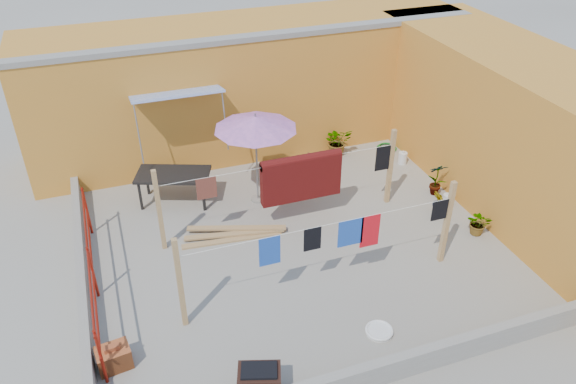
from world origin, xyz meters
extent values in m
plane|color=#9E998E|center=(0.00, 0.00, 0.00)|extent=(80.00, 80.00, 0.00)
cube|color=#BE7829|center=(0.50, 4.70, 1.60)|extent=(11.00, 2.40, 3.20)
cube|color=gray|center=(0.50, 3.65, 3.15)|extent=(11.00, 0.35, 0.12)
cube|color=#2D51B2|center=(-1.60, 3.15, 2.25)|extent=(2.00, 0.79, 0.22)
cylinder|color=gray|center=(-2.55, 2.78, 1.60)|extent=(0.03, 0.30, 1.28)
cylinder|color=gray|center=(-0.65, 2.78, 1.60)|extent=(0.03, 0.30, 1.28)
cube|color=#BE7829|center=(5.20, 0.00, 1.60)|extent=(2.40, 9.00, 3.20)
cube|color=gray|center=(0.00, -3.58, 0.22)|extent=(8.30, 0.16, 0.44)
cube|color=gray|center=(-4.08, 0.00, 0.22)|extent=(0.16, 7.30, 0.44)
cylinder|color=maroon|center=(-3.85, -2.20, 0.55)|extent=(0.05, 0.05, 1.10)
cylinder|color=maroon|center=(-3.85, -0.20, 0.55)|extent=(0.05, 0.05, 1.10)
cylinder|color=maroon|center=(-3.85, 1.80, 0.55)|extent=(0.05, 0.05, 1.10)
cylinder|color=maroon|center=(-3.85, -0.20, 1.05)|extent=(0.04, 4.20, 0.04)
cylinder|color=maroon|center=(-3.85, -0.20, 0.60)|extent=(0.04, 4.20, 0.04)
cube|color=tan|center=(-2.50, -1.40, 0.90)|extent=(0.09, 0.09, 1.80)
cube|color=tan|center=(2.50, -1.40, 0.90)|extent=(0.09, 0.09, 1.80)
cube|color=tan|center=(2.50, 0.80, 0.90)|extent=(0.09, 0.09, 1.80)
cube|color=tan|center=(-2.50, 0.80, 0.90)|extent=(0.09, 0.09, 1.80)
cylinder|color=silver|center=(0.00, -1.40, 1.45)|extent=(5.00, 0.01, 0.01)
cylinder|color=silver|center=(0.00, 0.80, 1.45)|extent=(5.00, 0.01, 0.01)
cube|color=#480D0C|center=(0.42, 0.80, 1.02)|extent=(1.71, 0.22, 0.95)
cube|color=black|center=(2.30, 0.80, 1.16)|extent=(0.34, 0.02, 0.58)
cube|color=brown|center=(-1.55, 0.80, 1.21)|extent=(0.40, 0.02, 0.47)
cube|color=#1E47A5|center=(-0.97, -1.40, 1.16)|extent=(0.37, 0.02, 0.57)
cube|color=black|center=(-0.21, -1.40, 1.22)|extent=(0.31, 0.02, 0.46)
cube|color=red|center=(0.89, -1.40, 1.12)|extent=(0.36, 0.02, 0.67)
cube|color=#1E47A5|center=(0.51, -1.40, 1.18)|extent=(0.47, 0.02, 0.55)
cube|color=black|center=(2.30, -1.40, 1.24)|extent=(0.33, 0.02, 0.42)
cylinder|color=gray|center=(-0.22, 1.84, 0.03)|extent=(0.32, 0.32, 0.05)
cylinder|color=gray|center=(-0.22, 1.84, 1.02)|extent=(0.04, 0.04, 2.04)
cone|color=#D271B9|center=(-0.22, 1.84, 1.94)|extent=(2.23, 2.23, 0.28)
cylinder|color=gray|center=(-0.22, 1.84, 2.09)|extent=(0.04, 0.04, 0.09)
cube|color=black|center=(-1.98, 2.39, 0.72)|extent=(1.77, 1.31, 0.06)
cube|color=black|center=(-2.75, 2.34, 0.35)|extent=(0.06, 0.06, 0.70)
cube|color=black|center=(-2.52, 2.93, 0.35)|extent=(0.06, 0.06, 0.70)
cube|color=black|center=(-1.45, 1.84, 0.35)|extent=(0.06, 0.06, 0.70)
cube|color=black|center=(-1.22, 2.44, 0.35)|extent=(0.06, 0.06, 0.70)
cube|color=#B25629|center=(-3.70, -1.93, 0.19)|extent=(0.55, 0.43, 0.37)
cube|color=#A34A26|center=(-3.70, -1.93, 0.41)|extent=(0.24, 0.14, 0.07)
cube|color=tan|center=(-1.16, 0.57, 0.02)|extent=(2.06, 0.34, 0.04)
cube|color=tan|center=(-1.08, 0.69, 0.07)|extent=(2.05, 0.52, 0.04)
cube|color=tan|center=(-1.00, 0.81, 0.11)|extent=(1.99, 0.79, 0.04)
cube|color=black|center=(-1.73, -3.20, 0.26)|extent=(0.72, 0.59, 0.52)
cube|color=black|center=(-1.73, -3.20, 0.54)|extent=(0.59, 0.46, 0.04)
cylinder|color=silver|center=(0.51, -2.69, 0.03)|extent=(0.45, 0.45, 0.06)
torus|color=silver|center=(0.51, -2.69, 0.06)|extent=(0.47, 0.47, 0.05)
cylinder|color=silver|center=(3.70, 0.22, 0.14)|extent=(0.20, 0.20, 0.27)
cylinder|color=silver|center=(3.70, 0.22, 0.29)|extent=(0.05, 0.05, 0.05)
cylinder|color=silver|center=(3.70, 2.23, 0.15)|extent=(0.22, 0.22, 0.30)
cylinder|color=silver|center=(3.70, 2.23, 0.32)|extent=(0.06, 0.06, 0.05)
torus|color=#176920|center=(3.70, 3.04, 0.02)|extent=(0.53, 0.53, 0.04)
torus|color=#176920|center=(3.70, 3.04, 0.06)|extent=(0.44, 0.44, 0.04)
imported|color=#195719|center=(2.34, 3.20, 0.38)|extent=(0.72, 0.63, 0.76)
imported|color=#195719|center=(1.35, 2.41, 0.32)|extent=(0.40, 0.40, 0.63)
imported|color=#195719|center=(3.70, 0.72, 0.41)|extent=(0.48, 0.36, 0.83)
imported|color=#195719|center=(3.28, -0.08, 0.33)|extent=(0.42, 0.45, 0.66)
imported|color=#195719|center=(3.70, -0.91, 0.27)|extent=(0.64, 0.63, 0.54)
camera|label=1|loc=(-3.14, -8.41, 7.04)|focal=35.00mm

